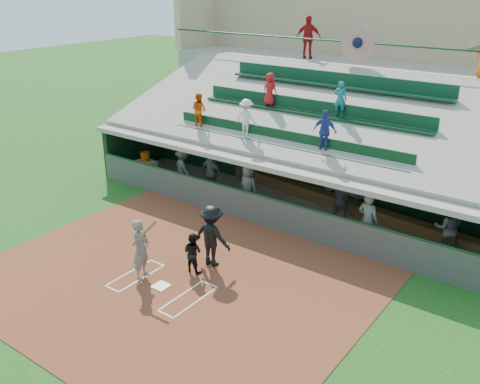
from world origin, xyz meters
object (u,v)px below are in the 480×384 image
Objects in this scene: batter_at_plate at (141,249)px; white_table at (147,168)px; catcher at (193,252)px; water_cooler at (145,156)px; home_plate at (161,286)px.

batter_at_plate reaches higher than white_table.
water_cooler is (-6.94, 4.92, 0.30)m from catcher.
home_plate is 1.20m from batter_at_plate.
catcher is 8.47m from white_table.
catcher is 3.18× the size of water_cooler.
batter_at_plate is at bearing 44.78° from catcher.
catcher reaches higher than white_table.
home_plate is 9.17m from water_cooler.
white_table is (-5.93, 6.03, -0.55)m from batter_at_plate.
catcher is at bearing -25.07° from white_table.
catcher is at bearing 81.99° from home_plate.
white_table is at bearing 137.76° from home_plate.
batter_at_plate is 1.50m from catcher.
batter_at_plate reaches higher than catcher.
catcher is at bearing 49.27° from batter_at_plate.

